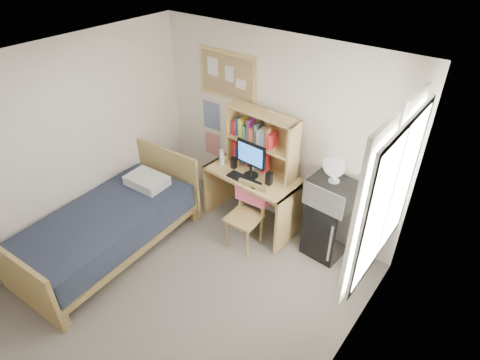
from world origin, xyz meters
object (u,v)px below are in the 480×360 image
Objects in this scene: bed at (109,232)px; speaker_left at (234,163)px; desk_chair at (244,218)px; mini_fridge at (327,227)px; desk at (253,198)px; desk_fan at (336,170)px; monitor at (251,160)px; bulletin_board at (228,75)px; speaker_right at (269,178)px; microwave at (332,192)px.

speaker_left reaches higher than bed.
mini_fridge is at bearing 27.27° from desk_chair.
speaker_left is at bearing -168.69° from desk.
desk_fan is (0.92, 0.52, 0.83)m from desk_chair.
desk is 0.65m from monitor.
desk_chair is 1.74m from bed.
mini_fridge is 0.87m from desk_fan.
bed is (-2.23, -1.68, -0.09)m from mini_fridge.
desk_chair is 1.34m from desk_fan.
desk is (0.69, -0.33, -1.51)m from bulletin_board.
speaker_right reaches higher than speaker_left.
bulletin_board is at bearing 175.96° from mini_fridge.
mini_fridge is 0.96m from speaker_right.
bulletin_board is 2.04m from microwave.
mini_fridge is at bearing 15.03° from speaker_right.
desk is 0.58m from speaker_right.
bed is at bearing -103.03° from bulletin_board.
speaker_left is (-0.30, -0.04, 0.48)m from desk.
monitor reaches higher than mini_fridge.
desk is at bearing 90.00° from monitor.
speaker_right is at bearing -22.52° from bulletin_board.
monitor is at bearing -168.74° from mini_fridge.
mini_fridge is 2.46× the size of desk_fan.
mini_fridge is 0.56m from microwave.
bulletin_board reaches higher than speaker_left.
speaker_left is (0.38, -0.37, -1.03)m from bulletin_board.
mini_fridge is 2.79m from bed.
bulletin_board reaches higher than desk_chair.
speaker_left reaches higher than mini_fridge.
speaker_right reaches higher than desk_chair.
monitor is (-0.00, -0.06, 0.64)m from desk.
speaker_right is (0.30, -0.02, -0.15)m from monitor.
monitor is at bearing -0.00° from speaker_left.
mini_fridge is at bearing 90.00° from microwave.
microwave is 0.32m from desk_fan.
desk_chair is 1.65× the size of microwave.
bed is at bearing -129.79° from speaker_right.
bed is (-0.44, -1.92, -1.61)m from bulletin_board.
desk_fan is at bearing 13.67° from speaker_right.
desk is 2.72× the size of monitor.
speaker_left is (-1.40, -0.13, 0.49)m from mini_fridge.
bed is 1.85m from speaker_left.
microwave is (0.80, 0.14, 0.05)m from speaker_right.
monitor is at bearing -90.00° from desk.
desk_chair is at bearing -103.91° from speaker_right.
speaker_left is at bearing 136.55° from desk_chair.
desk is 0.49m from desk_chair.
bulletin_board reaches higher than speaker_right.
mini_fridge is at bearing 7.94° from desk.
microwave is (0.92, 0.52, 0.51)m from desk_chair.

